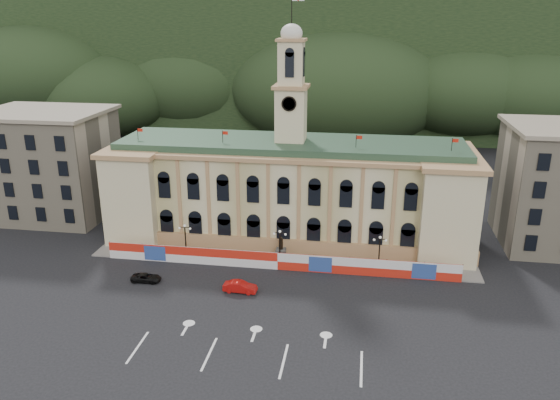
% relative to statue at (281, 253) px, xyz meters
% --- Properties ---
extents(ground, '(260.00, 260.00, 0.00)m').
position_rel_statue_xyz_m(ground, '(0.00, -18.00, -1.19)').
color(ground, black).
rests_on(ground, ground).
extents(lane_markings, '(26.00, 10.00, 0.02)m').
position_rel_statue_xyz_m(lane_markings, '(0.00, -23.00, -1.18)').
color(lane_markings, white).
rests_on(lane_markings, ground).
extents(hill_ridge, '(230.00, 80.00, 64.00)m').
position_rel_statue_xyz_m(hill_ridge, '(0.03, 103.99, 18.30)').
color(hill_ridge, black).
rests_on(hill_ridge, ground).
extents(city_hall, '(56.20, 17.60, 37.10)m').
position_rel_statue_xyz_m(city_hall, '(0.00, 9.63, 6.66)').
color(city_hall, beige).
rests_on(city_hall, ground).
extents(side_building_left, '(21.00, 17.00, 18.60)m').
position_rel_statue_xyz_m(side_building_left, '(-43.00, 12.93, 8.14)').
color(side_building_left, tan).
rests_on(side_building_left, ground).
extents(hoarding_fence, '(50.00, 0.44, 2.50)m').
position_rel_statue_xyz_m(hoarding_fence, '(0.06, -2.93, 0.06)').
color(hoarding_fence, red).
rests_on(hoarding_fence, ground).
extents(pavement, '(56.00, 5.50, 0.16)m').
position_rel_statue_xyz_m(pavement, '(0.00, -0.25, -1.11)').
color(pavement, slate).
rests_on(pavement, ground).
extents(statue, '(1.40, 1.40, 3.72)m').
position_rel_statue_xyz_m(statue, '(0.00, 0.00, 0.00)').
color(statue, '#595651').
rests_on(statue, ground).
extents(lamp_left, '(1.96, 0.44, 5.15)m').
position_rel_statue_xyz_m(lamp_left, '(-14.00, -1.00, 1.89)').
color(lamp_left, black).
rests_on(lamp_left, ground).
extents(lamp_center, '(1.96, 0.44, 5.15)m').
position_rel_statue_xyz_m(lamp_center, '(0.00, -1.00, 1.89)').
color(lamp_center, black).
rests_on(lamp_center, ground).
extents(lamp_right, '(1.96, 0.44, 5.15)m').
position_rel_statue_xyz_m(lamp_right, '(14.00, -1.00, 1.89)').
color(lamp_right, black).
rests_on(lamp_right, ground).
extents(red_sedan, '(1.89, 4.51, 1.44)m').
position_rel_statue_xyz_m(red_sedan, '(-3.75, -10.21, -0.46)').
color(red_sedan, '#A90E0C').
rests_on(red_sedan, ground).
extents(black_suv, '(2.11, 4.13, 1.12)m').
position_rel_statue_xyz_m(black_suv, '(-16.88, -9.34, -0.63)').
color(black_suv, black).
rests_on(black_suv, ground).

